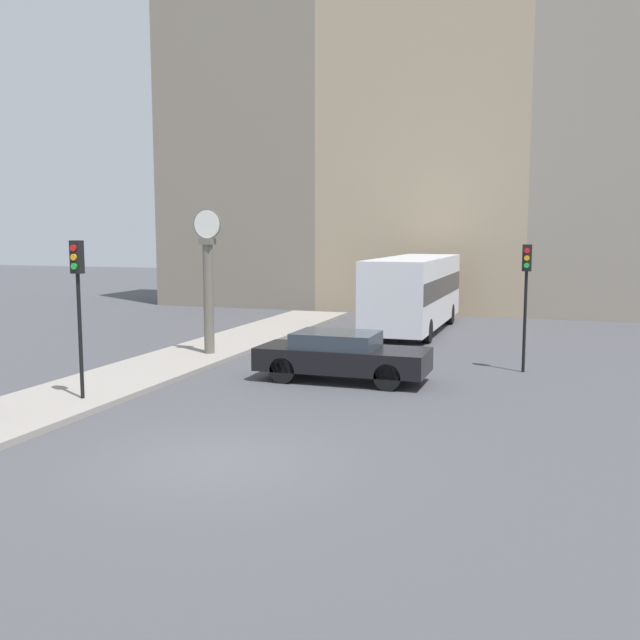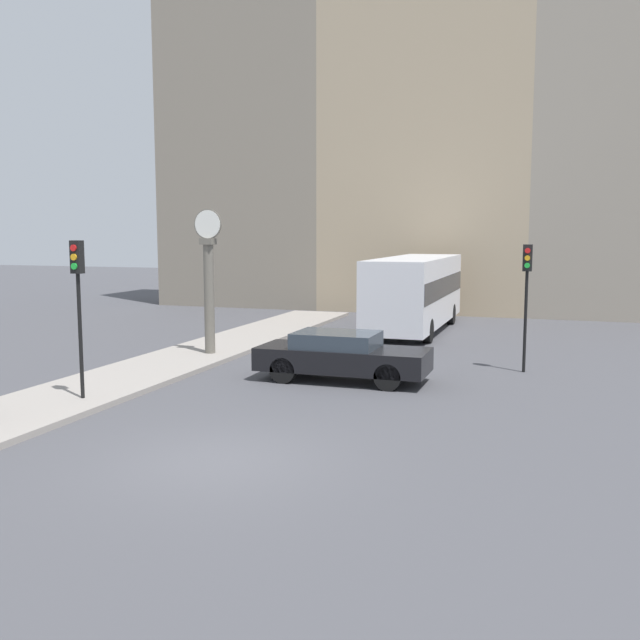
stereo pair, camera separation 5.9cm
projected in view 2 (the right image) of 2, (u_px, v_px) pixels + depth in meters
The scene contains 8 objects.
ground_plane at pixel (217, 460), 12.64m from camera, with size 120.00×120.00×0.00m, color #47474C.
sidewalk_corner at pixel (207, 351), 23.83m from camera, with size 2.83×24.11×0.14m, color gray.
building_row at pixel (448, 133), 35.95m from camera, with size 31.01×5.00×18.18m.
sedan_car at pixel (342, 355), 19.33m from camera, with size 4.63×1.79×1.34m.
bus_distant at pixel (416, 290), 28.82m from camera, with size 2.39×9.17×3.02m.
traffic_light_near at pixel (78, 286), 16.47m from camera, with size 0.26×0.24×3.70m.
traffic_light_far at pixel (527, 281), 20.32m from camera, with size 0.26×0.24×3.68m.
street_clock at pixel (209, 283), 22.79m from camera, with size 0.96×0.43×4.62m.
Camera 2 is at (5.67, -11.00, 4.03)m, focal length 40.00 mm.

